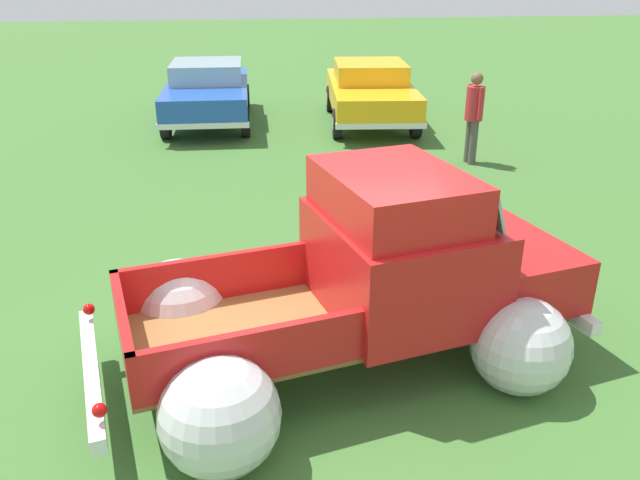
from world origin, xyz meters
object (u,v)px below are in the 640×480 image
show_car_0 (208,90)px  spectator_0 (474,112)px  vintage_pickup_truck (375,289)px  show_car_1 (370,90)px

show_car_0 → spectator_0: (5.13, -4.09, 0.21)m
spectator_0 → show_car_0: bearing=-47.1°
vintage_pickup_truck → show_car_1: bearing=65.2°
show_car_0 → show_car_1: size_ratio=0.99×
vintage_pickup_truck → spectator_0: bearing=49.3°
vintage_pickup_truck → spectator_0: vintage_pickup_truck is taller
show_car_0 → spectator_0: size_ratio=2.59×
show_car_0 → spectator_0: 6.57m
vintage_pickup_truck → show_car_0: (-1.88, 10.41, 0.03)m
show_car_1 → spectator_0: bearing=25.1°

